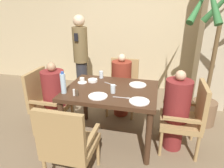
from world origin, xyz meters
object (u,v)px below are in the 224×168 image
at_px(bowl_small, 93,80).
at_px(chair_near_corner, 68,143).
at_px(diner_in_far_chair, 121,85).
at_px(potted_palm, 212,68).
at_px(plate_main_left, 98,96).
at_px(plate_dessert_center, 139,101).
at_px(standing_host, 81,56).
at_px(water_bottle, 63,83).
at_px(chair_far_side, 123,85).
at_px(glass_tall_near, 113,89).
at_px(chair_left_side, 46,100).
at_px(diner_in_right_chair, 176,110).
at_px(teacup_with_saucer, 82,81).
at_px(plate_main_right, 138,85).
at_px(chair_right_side, 187,116).
at_px(diner_in_left_chair, 55,97).
at_px(glass_tall_mid, 101,75).

bearing_deg(bowl_small, chair_near_corner, -85.44).
bearing_deg(bowl_small, diner_in_far_chair, 57.56).
relative_size(potted_palm, plate_main_left, 9.82).
bearing_deg(plate_dessert_center, potted_palm, 47.53).
height_order(potted_palm, plate_main_left, potted_palm).
bearing_deg(standing_host, water_bottle, -76.46).
height_order(chair_far_side, glass_tall_near, chair_far_side).
bearing_deg(chair_left_side, chair_far_side, 40.73).
height_order(diner_in_right_chair, teacup_with_saucer, diner_in_right_chair).
bearing_deg(chair_left_side, plate_dessert_center, -11.93).
bearing_deg(plate_dessert_center, plate_main_right, 98.75).
bearing_deg(teacup_with_saucer, plate_dessert_center, -25.95).
relative_size(chair_far_side, plate_main_left, 3.99).
bearing_deg(bowl_small, glass_tall_near, -40.27).
bearing_deg(chair_far_side, chair_near_corner, -98.01).
height_order(chair_right_side, glass_tall_near, chair_right_side).
bearing_deg(potted_palm, plate_main_right, -152.92).
xyz_separation_m(chair_left_side, plate_main_left, (0.88, -0.27, 0.27)).
bearing_deg(teacup_with_saucer, water_bottle, -102.85).
bearing_deg(chair_near_corner, diner_in_right_chair, 38.14).
bearing_deg(diner_in_far_chair, teacup_with_saucer, -127.92).
xyz_separation_m(chair_far_side, teacup_with_saucer, (-0.45, -0.72, 0.30)).
bearing_deg(bowl_small, teacup_with_saucer, -150.23).
height_order(chair_left_side, diner_in_left_chair, diner_in_left_chair).
bearing_deg(water_bottle, plate_main_left, -0.63).
bearing_deg(teacup_with_saucer, diner_in_far_chair, 52.08).
bearing_deg(standing_host, diner_in_right_chair, -33.93).
bearing_deg(plate_main_right, bowl_small, -178.60).
bearing_deg(glass_tall_mid, teacup_with_saucer, -129.25).
bearing_deg(chair_left_side, teacup_with_saucer, 13.00).
distance_m(potted_palm, plate_main_right, 1.14).
distance_m(chair_left_side, glass_tall_near, 1.08).
distance_m(plate_dessert_center, water_bottle, 0.94).
relative_size(chair_right_side, plate_dessert_center, 3.99).
xyz_separation_m(diner_in_left_chair, glass_tall_near, (0.89, -0.12, 0.27)).
bearing_deg(chair_left_side, bowl_small, 16.60).
xyz_separation_m(diner_in_far_chair, standing_host, (-0.88, 0.45, 0.33)).
bearing_deg(glass_tall_mid, diner_in_left_chair, -147.74).
relative_size(chair_left_side, teacup_with_saucer, 7.03).
bearing_deg(glass_tall_near, teacup_with_saucer, 154.37).
bearing_deg(plate_main_right, chair_left_side, -170.73).
xyz_separation_m(chair_left_side, glass_tall_mid, (0.73, 0.37, 0.32)).
bearing_deg(diner_in_far_chair, chair_right_side, -35.57).
bearing_deg(teacup_with_saucer, glass_tall_mid, 50.75).
xyz_separation_m(teacup_with_saucer, bowl_small, (0.13, 0.07, -0.01)).
relative_size(potted_palm, plate_dessert_center, 9.82).
height_order(chair_left_side, chair_right_side, same).
distance_m(chair_right_side, plate_dessert_center, 0.70).
relative_size(chair_right_side, glass_tall_near, 8.60).
height_order(chair_near_corner, teacup_with_saucer, chair_near_corner).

